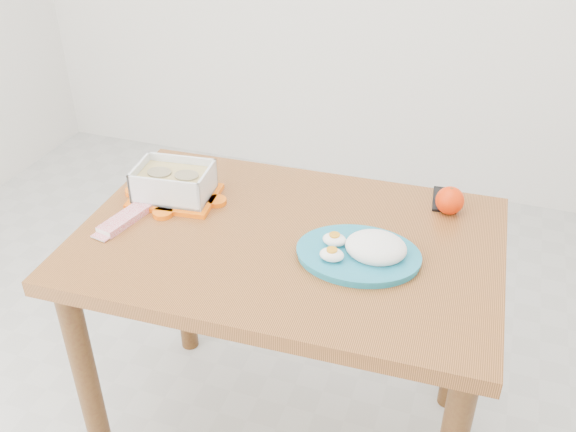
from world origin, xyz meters
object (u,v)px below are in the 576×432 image
(dining_table, at_px, (288,275))
(orange_fruit, at_px, (450,200))
(rice_plate, at_px, (364,250))
(food_container, at_px, (174,183))
(smartphone, at_px, (445,200))

(dining_table, relative_size, orange_fruit, 14.47)
(orange_fruit, height_order, rice_plate, rice_plate)
(rice_plate, bearing_deg, orange_fruit, 54.32)
(food_container, distance_m, rice_plate, 0.55)
(orange_fruit, height_order, smartphone, orange_fruit)
(food_container, height_order, orange_fruit, food_container)
(orange_fruit, bearing_deg, food_container, -166.67)
(rice_plate, bearing_deg, food_container, 164.62)
(rice_plate, xyz_separation_m, smartphone, (0.15, 0.33, -0.02))
(smartphone, bearing_deg, orange_fruit, -79.67)
(dining_table, distance_m, rice_plate, 0.25)
(rice_plate, distance_m, smartphone, 0.36)
(dining_table, xyz_separation_m, orange_fruit, (0.36, 0.24, 0.16))
(food_container, distance_m, orange_fruit, 0.72)
(dining_table, relative_size, smartphone, 8.50)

